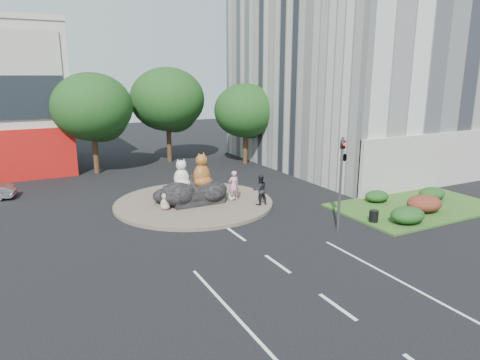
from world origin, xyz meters
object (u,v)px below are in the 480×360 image
object	(u,v)px
litter_bin	(374,216)
kitten_calico	(165,201)
cat_white	(181,174)
pedestrian_pink	(234,186)
kitten_white	(231,194)
cat_tabby	(202,170)
pedestrian_dark	(260,190)

from	to	relation	value
litter_bin	kitten_calico	bearing A→B (deg)	143.16
cat_white	pedestrian_pink	bearing A→B (deg)	-18.56
cat_white	pedestrian_pink	size ratio (longest dim) A/B	0.96
kitten_white	cat_white	bearing A→B (deg)	124.43
kitten_calico	kitten_white	bearing A→B (deg)	1.97
cat_tabby	pedestrian_pink	distance (m)	2.27
pedestrian_pink	cat_tabby	bearing A→B (deg)	-29.09
kitten_calico	pedestrian_dark	xyz separation A→B (m)	(5.53, -1.75, 0.44)
cat_white	litter_bin	bearing A→B (deg)	-41.37
kitten_white	pedestrian_pink	size ratio (longest dim) A/B	0.43
cat_tabby	kitten_calico	xyz separation A→B (m)	(-2.70, -0.72, -1.49)
kitten_white	cat_tabby	bearing A→B (deg)	120.61
cat_tabby	kitten_calico	bearing A→B (deg)	168.85
cat_tabby	kitten_white	distance (m)	2.45
cat_tabby	pedestrian_dark	bearing A→B (deg)	-67.19
cat_tabby	kitten_calico	world-z (taller)	cat_tabby
cat_tabby	pedestrian_pink	xyz separation A→B (m)	(1.79, -0.93, -1.03)
kitten_white	pedestrian_dark	size ratio (longest dim) A/B	0.44
cat_white	pedestrian_dark	distance (m)	5.02
kitten_calico	kitten_white	xyz separation A→B (m)	(4.41, -0.04, -0.10)
kitten_white	pedestrian_dark	distance (m)	2.11
pedestrian_pink	pedestrian_dark	xyz separation A→B (m)	(1.04, -1.54, -0.02)
kitten_white	pedestrian_dark	bearing A→B (deg)	-91.94
cat_tabby	pedestrian_dark	size ratio (longest dim) A/B	1.17
kitten_calico	pedestrian_pink	xyz separation A→B (m)	(4.49, -0.21, 0.46)
pedestrian_dark	litter_bin	distance (m)	6.89
cat_white	cat_tabby	world-z (taller)	cat_tabby
pedestrian_pink	pedestrian_dark	bearing A→B (deg)	122.31
cat_tabby	litter_bin	xyz separation A→B (m)	(6.94, -7.95, -1.76)
litter_bin	cat_tabby	bearing A→B (deg)	131.15
pedestrian_pink	litter_bin	world-z (taller)	pedestrian_pink
cat_white	pedestrian_dark	xyz separation A→B (m)	(4.07, -2.80, -0.88)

